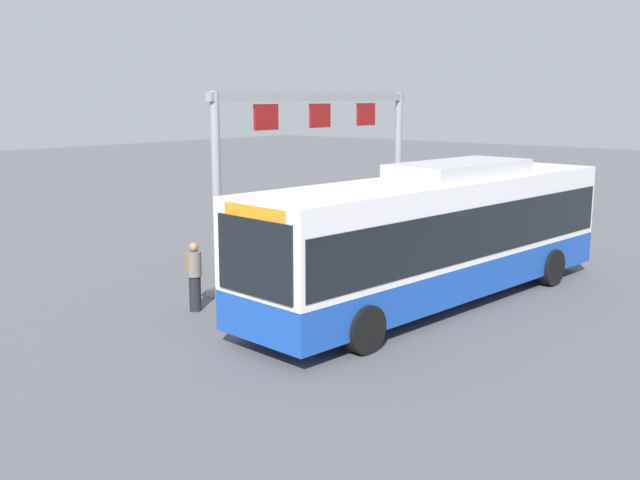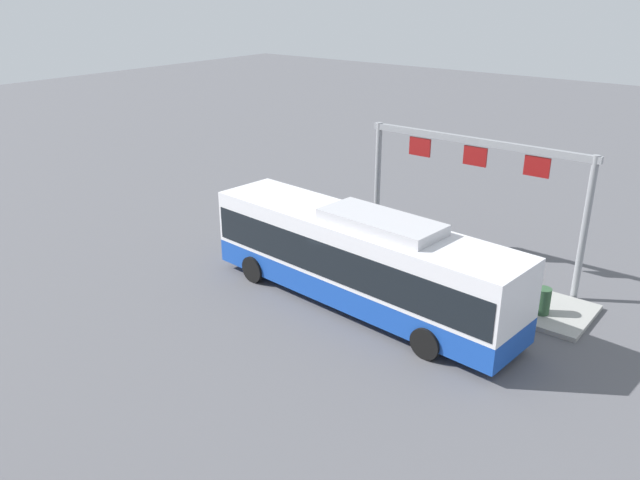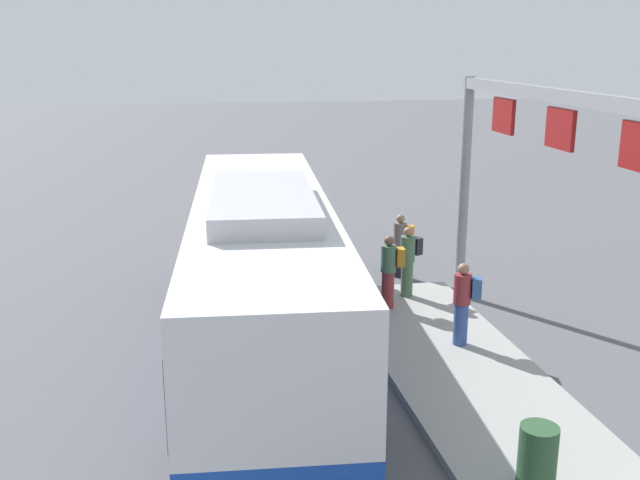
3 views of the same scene
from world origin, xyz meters
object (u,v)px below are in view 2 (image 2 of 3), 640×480
at_px(person_boarding, 362,231).
at_px(person_waiting_near, 331,222).
at_px(trash_bin, 542,301).
at_px(person_waiting_far, 429,247).
at_px(bus_main, 359,257).
at_px(person_waiting_mid, 367,239).

height_order(person_boarding, person_waiting_near, person_boarding).
bearing_deg(trash_bin, person_waiting_far, -9.72).
bearing_deg(person_waiting_near, person_boarding, 105.26).
xyz_separation_m(bus_main, person_waiting_far, (-0.54, -3.86, -0.76)).
xyz_separation_m(person_waiting_mid, person_waiting_far, (-2.26, -0.84, 0.00)).
height_order(bus_main, person_waiting_far, bus_main).
distance_m(person_waiting_near, person_waiting_mid, 2.78).
xyz_separation_m(person_waiting_near, person_waiting_mid, (-2.57, 1.05, 0.16)).
bearing_deg(person_boarding, person_waiting_mid, 21.62).
distance_m(person_boarding, person_waiting_mid, 0.95).
height_order(person_waiting_near, person_waiting_far, person_waiting_far).
bearing_deg(bus_main, person_waiting_far, -93.07).
relative_size(person_boarding, trash_bin, 1.86).
bearing_deg(person_waiting_far, person_boarding, -71.74).
height_order(person_waiting_far, trash_bin, person_waiting_far).
distance_m(person_waiting_mid, person_waiting_far, 2.41).
relative_size(person_waiting_near, person_waiting_far, 1.00).
xyz_separation_m(bus_main, person_waiting_near, (4.29, -4.07, -0.92)).
height_order(bus_main, trash_bin, bus_main).
bearing_deg(person_waiting_far, person_waiting_near, -77.83).
relative_size(bus_main, person_waiting_far, 7.10).
distance_m(person_waiting_near, trash_bin, 9.64).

